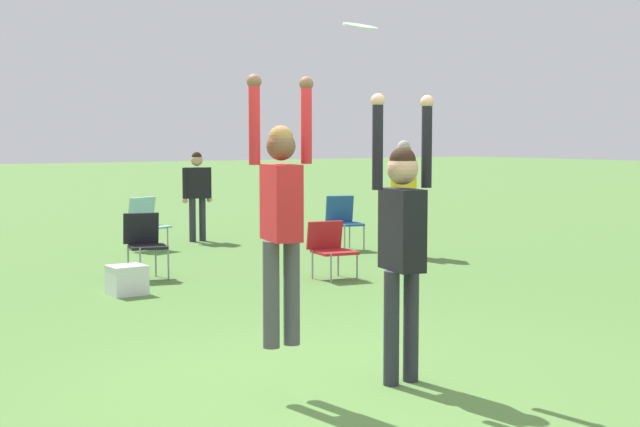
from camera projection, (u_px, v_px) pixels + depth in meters
name	position (u px, v px, depth m)	size (l,w,h in m)	color
ground_plane	(325.00, 392.00, 6.58)	(120.00, 120.00, 0.00)	#56843D
person_jumping	(281.00, 206.00, 6.36)	(0.54, 0.42, 1.95)	#4C4C51
person_defending	(402.00, 231.00, 6.73)	(0.58, 0.47, 2.20)	#2D2D38
frisbee	(360.00, 26.00, 6.46)	(0.26, 0.26, 0.08)	white
camping_chair_0	(145.00, 240.00, 11.83)	(0.58, 0.62, 0.88)	gray
camping_chair_1	(145.00, 220.00, 14.86)	(0.72, 0.77, 0.88)	gray
camping_chair_3	(331.00, 246.00, 11.86)	(0.59, 0.62, 0.76)	gray
camping_chair_4	(344.00, 218.00, 14.91)	(0.60, 0.65, 0.91)	gray
person_spectator_near	(197.00, 188.00, 16.09)	(0.60, 0.35, 1.62)	#2D2D38
person_spectator_far	(404.00, 186.00, 14.11)	(0.54, 0.42, 1.84)	black
cooler_box	(127.00, 280.00, 10.66)	(0.43, 0.38, 0.35)	white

